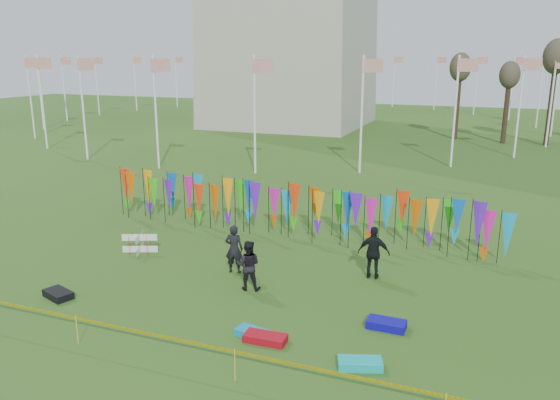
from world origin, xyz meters
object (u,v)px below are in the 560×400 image
(kite_bag_teal, at_px, (360,364))
(kite_bag_black, at_px, (58,294))
(person_right, at_px, (374,253))
(kite_bag_red, at_px, (265,338))
(person_mid, at_px, (248,265))
(kite_bag_turquoise, at_px, (253,333))
(box_kite, at_px, (140,243))
(person_left, at_px, (234,249))
(kite_bag_blue, at_px, (386,324))

(kite_bag_teal, bearing_deg, kite_bag_black, 177.22)
(person_right, relative_size, kite_bag_red, 1.63)
(person_mid, relative_size, kite_bag_teal, 1.54)
(kite_bag_turquoise, distance_m, kite_bag_red, 0.48)
(kite_bag_black, bearing_deg, kite_bag_turquoise, -0.19)
(person_right, xyz_separation_m, kite_bag_teal, (0.93, -6.05, -0.88))
(box_kite, bearing_deg, person_mid, -16.52)
(person_right, xyz_separation_m, kite_bag_black, (-9.60, -5.54, -0.87))
(person_left, distance_m, kite_bag_teal, 7.62)
(person_right, distance_m, kite_bag_teal, 6.18)
(box_kite, height_order, person_left, person_left)
(kite_bag_teal, bearing_deg, person_left, 141.60)
(person_left, distance_m, person_mid, 1.66)
(person_right, relative_size, kite_bag_turquoise, 1.92)
(box_kite, xyz_separation_m, kite_bag_teal, (10.53, -5.19, -0.30))
(person_mid, distance_m, kite_bag_red, 3.81)
(person_left, bearing_deg, kite_bag_turquoise, 111.22)
(person_right, relative_size, kite_bag_blue, 1.71)
(box_kite, height_order, kite_bag_turquoise, box_kite)
(person_right, bearing_deg, box_kite, 0.97)
(person_mid, distance_m, kite_bag_black, 6.50)
(box_kite, distance_m, kite_bag_teal, 11.74)
(person_mid, height_order, kite_bag_blue, person_mid)
(person_left, relative_size, person_mid, 1.05)
(person_right, bearing_deg, person_left, 10.88)
(kite_bag_red, bearing_deg, kite_bag_black, 178.66)
(person_left, xyz_separation_m, kite_bag_blue, (6.18, -2.30, -0.81))
(person_left, relative_size, kite_bag_blue, 1.62)
(kite_bag_blue, height_order, kite_bag_red, kite_bag_blue)
(person_mid, bearing_deg, person_left, -60.89)
(kite_bag_red, bearing_deg, person_right, 71.54)
(box_kite, relative_size, person_left, 0.44)
(person_right, distance_m, kite_bag_black, 11.12)
(box_kite, height_order, person_mid, person_mid)
(person_left, xyz_separation_m, kite_bag_teal, (5.94, -4.71, -0.82))
(kite_bag_turquoise, height_order, kite_bag_red, kite_bag_red)
(person_left, distance_m, kite_bag_red, 5.42)
(person_mid, xyz_separation_m, kite_bag_turquoise, (1.51, -3.01, -0.79))
(kite_bag_turquoise, height_order, kite_bag_black, kite_bag_black)
(box_kite, distance_m, kite_bag_red, 9.10)
(box_kite, xyz_separation_m, person_left, (4.59, -0.49, 0.52))
(person_mid, bearing_deg, kite_bag_turquoise, 102.76)
(kite_bag_turquoise, bearing_deg, person_left, 122.06)
(kite_bag_blue, distance_m, kite_bag_red, 3.72)
(kite_bag_blue, relative_size, kite_bag_red, 0.95)
(box_kite, height_order, kite_bag_blue, box_kite)
(kite_bag_blue, bearing_deg, person_left, 159.60)
(kite_bag_black, bearing_deg, person_mid, 27.52)
(person_left, distance_m, kite_bag_black, 6.28)
(kite_bag_black, height_order, kite_bag_teal, kite_bag_black)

